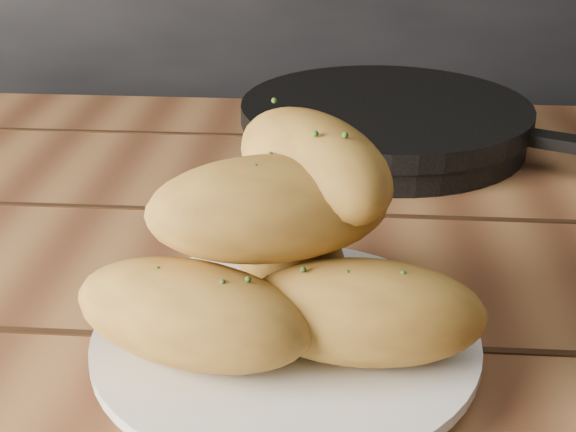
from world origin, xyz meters
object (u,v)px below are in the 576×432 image
object	(u,v)px
plate	(286,343)
bread_rolls	(283,251)
table	(313,368)
skillet	(387,122)

from	to	relation	value
plate	bread_rolls	distance (m)	0.07
table	skillet	world-z (taller)	skillet
plate	skillet	distance (m)	0.41
bread_rolls	skillet	xyz separation A→B (m)	(0.08, 0.40, -0.05)
plate	table	bearing A→B (deg)	83.11
table	bread_rolls	size ratio (longest dim) A/B	6.45
plate	bread_rolls	world-z (taller)	bread_rolls
table	skillet	size ratio (longest dim) A/B	3.84
table	skillet	bearing A→B (deg)	77.41
table	plate	world-z (taller)	plate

